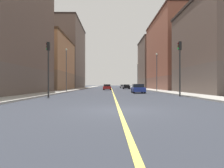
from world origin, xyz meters
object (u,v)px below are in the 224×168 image
street_lamp_left_near (157,68)px  car_red (107,87)px  building_left_near (218,48)px  car_teal (106,86)px  street_lamp_left_far (138,73)px  building_right_distant (69,56)px  traffic_light_left_near (180,61)px  car_black (126,87)px  building_left_mid (172,54)px  building_left_far (153,64)px  street_lamp_right_near (66,65)px  car_silver (123,86)px  traffic_light_right_near (48,61)px  building_right_midblock (50,64)px  car_blue (138,89)px

street_lamp_left_near → car_red: street_lamp_left_near is taller
building_left_near → car_teal: (-16.24, 39.50, -5.65)m
building_left_near → street_lamp_left_far: (-6.40, 33.02, -1.49)m
building_right_distant → traffic_light_left_near: building_right_distant is taller
street_lamp_left_far → car_teal: 12.49m
car_black → building_left_mid: bearing=-38.3°
car_teal → building_left_mid: bearing=-50.4°
building_left_far → street_lamp_left_near: bearing=-101.4°
street_lamp_left_near → car_red: (-9.21, 10.02, -3.70)m
building_left_far → traffic_light_left_near: building_left_far is taller
street_lamp_left_near → car_teal: bearing=107.7°
street_lamp_right_near → car_silver: 35.63m
car_teal → car_black: car_teal is taller
building_left_mid → car_teal: size_ratio=5.27×
car_red → street_lamp_left_far: bearing=57.2°
building_left_far → street_lamp_left_near: 32.68m
building_left_far → street_lamp_left_near: (-6.40, -31.79, -4.08)m
building_right_distant → traffic_light_left_near: 50.34m
car_teal → car_silver: car_teal is taller
street_lamp_right_near → car_black: size_ratio=1.81×
street_lamp_left_far → car_red: street_lamp_left_far is taller
traffic_light_left_near → car_black: (-2.92, 33.68, -3.23)m
traffic_light_right_near → street_lamp_left_near: size_ratio=0.85×
street_lamp_left_near → car_red: size_ratio=1.69×
street_lamp_right_near → car_red: street_lamp_right_near is taller
car_red → traffic_light_left_near: bearing=-71.4°
car_silver → street_lamp_left_far: bearing=-61.4°
street_lamp_right_near → car_red: (6.98, 11.48, -4.00)m
building_left_mid → car_black: bearing=141.7°
traffic_light_right_near → street_lamp_left_near: bearing=43.4°
car_black → car_silver: size_ratio=0.99×
traffic_light_left_near → traffic_light_right_near: traffic_light_left_near is taller
building_right_midblock → building_right_distant: (0.00, 20.73, 4.84)m
building_left_far → car_teal: (-16.24, -1.01, -7.77)m
street_lamp_left_near → car_red: 14.10m
building_right_distant → building_left_far: bearing=2.4°
building_left_near → building_right_distant: (-28.98, 39.27, 4.66)m
building_right_distant → car_black: size_ratio=5.35×
building_left_far → street_lamp_left_far: building_left_far is taller
building_left_far → street_lamp_right_near: building_left_far is taller
building_right_midblock → car_red: building_right_midblock is taller
street_lamp_right_near → street_lamp_left_far: street_lamp_left_far is taller
building_left_near → car_black: bearing=110.2°
building_left_far → traffic_light_right_near: (-21.60, -46.16, -4.62)m
building_right_midblock → building_right_distant: 21.29m
car_blue → car_silver: car_blue is taller
street_lamp_left_near → car_silver: 32.29m
car_teal → car_black: bearing=-62.8°
traffic_light_left_near → car_silver: (-3.08, 46.18, -3.24)m
building_right_midblock → street_lamp_left_far: bearing=32.7°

